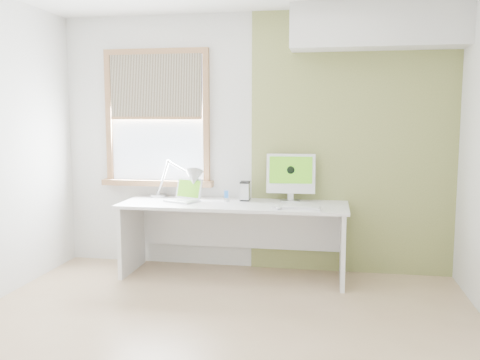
% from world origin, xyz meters
% --- Properties ---
extents(room, '(4.04, 3.54, 2.64)m').
position_xyz_m(room, '(0.00, 0.00, 1.30)').
color(room, tan).
rests_on(room, ground).
extents(accent_wall, '(2.00, 0.02, 2.60)m').
position_xyz_m(accent_wall, '(1.00, 1.74, 1.30)').
color(accent_wall, olive).
rests_on(accent_wall, room).
extents(soffit, '(1.60, 0.40, 0.42)m').
position_xyz_m(soffit, '(1.20, 1.57, 2.40)').
color(soffit, white).
rests_on(soffit, room).
extents(window, '(1.20, 0.14, 1.42)m').
position_xyz_m(window, '(-1.00, 1.71, 1.54)').
color(window, '#8F613A').
rests_on(window, room).
extents(desk, '(2.20, 0.70, 0.73)m').
position_xyz_m(desk, '(-0.12, 1.44, 0.53)').
color(desk, white).
rests_on(desk, room).
extents(desk_lamp, '(0.65, 0.42, 0.40)m').
position_xyz_m(desk_lamp, '(-0.62, 1.49, 0.94)').
color(desk_lamp, silver).
rests_on(desk_lamp, desk).
extents(laptop, '(0.39, 0.36, 0.22)m').
position_xyz_m(laptop, '(-0.62, 1.43, 0.78)').
color(laptop, silver).
rests_on(laptop, desk).
extents(phone_dock, '(0.07, 0.07, 0.12)m').
position_xyz_m(phone_dock, '(-0.22, 1.49, 0.76)').
color(phone_dock, silver).
rests_on(phone_dock, desk).
extents(external_drive, '(0.10, 0.15, 0.19)m').
position_xyz_m(external_drive, '(-0.04, 1.58, 0.82)').
color(external_drive, silver).
rests_on(external_drive, desk).
extents(imac, '(0.48, 0.16, 0.47)m').
position_xyz_m(imac, '(0.41, 1.62, 0.99)').
color(imac, silver).
rests_on(imac, desk).
extents(keyboard, '(0.45, 0.16, 0.02)m').
position_xyz_m(keyboard, '(0.50, 1.20, 0.74)').
color(keyboard, white).
rests_on(keyboard, desk).
extents(mouse, '(0.06, 0.09, 0.03)m').
position_xyz_m(mouse, '(0.34, 1.14, 0.74)').
color(mouse, white).
rests_on(mouse, desk).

